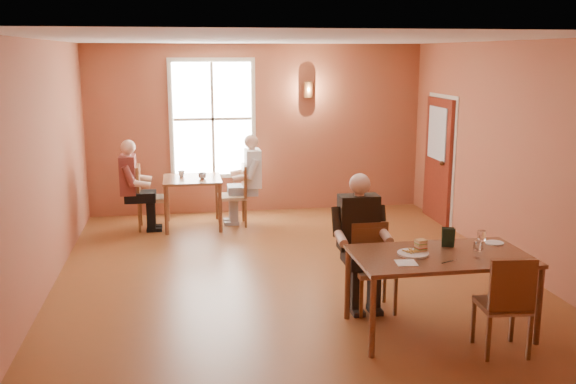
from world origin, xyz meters
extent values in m
cube|color=brown|center=(0.00, 0.00, 0.00)|extent=(6.00, 7.00, 0.01)
cube|color=brown|center=(0.00, 3.50, 1.50)|extent=(6.00, 0.04, 3.00)
cube|color=brown|center=(0.00, -3.50, 1.50)|extent=(6.00, 0.04, 3.00)
cube|color=brown|center=(-3.00, 0.00, 1.50)|extent=(0.04, 7.00, 3.00)
cube|color=brown|center=(3.00, 0.00, 1.50)|extent=(0.04, 7.00, 3.00)
cube|color=white|center=(0.00, 0.00, 3.00)|extent=(6.00, 7.00, 0.04)
cube|color=white|center=(-0.80, 3.45, 1.70)|extent=(1.36, 0.10, 1.96)
cube|color=maroon|center=(2.94, 2.30, 1.05)|extent=(0.12, 1.04, 2.10)
cylinder|color=brown|center=(0.90, 3.40, 2.20)|extent=(0.16, 0.16, 0.28)
cylinder|color=white|center=(0.92, -1.98, 0.85)|extent=(0.37, 0.37, 0.04)
cube|color=#DCBF78|center=(1.02, -1.93, 0.89)|extent=(0.12, 0.11, 0.12)
cube|color=black|center=(1.37, -1.79, 0.94)|extent=(0.14, 0.10, 0.21)
cube|color=silver|center=(1.19, -2.26, 0.84)|extent=(0.21, 0.10, 0.00)
cube|color=white|center=(0.76, -2.23, 0.84)|extent=(0.22, 0.22, 0.01)
cylinder|color=white|center=(1.92, -1.76, 0.84)|extent=(0.24, 0.24, 0.02)
imported|color=silver|center=(-1.04, 2.46, 0.88)|extent=(0.15, 0.15, 0.10)
imported|color=white|center=(-1.37, 2.68, 0.88)|extent=(0.14, 0.14, 0.10)
camera|label=1|loc=(-1.36, -7.91, 2.83)|focal=40.00mm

